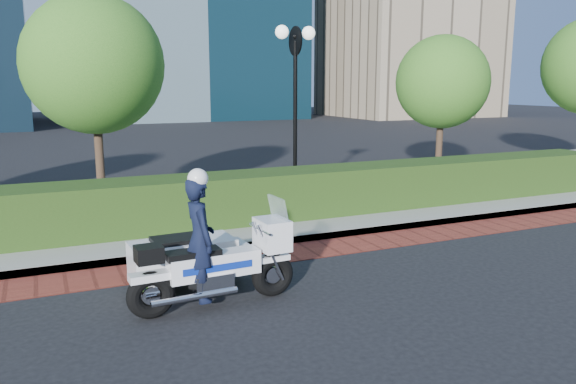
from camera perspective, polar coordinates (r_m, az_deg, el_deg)
name	(u,v)px	position (r m, az deg, el deg)	size (l,w,h in m)	color
ground	(373,272)	(9.28, 8.67, -8.03)	(120.00, 120.00, 0.00)	black
brick_strip	(330,247)	(10.51, 4.24, -5.64)	(60.00, 1.00, 0.01)	maroon
sidewalk	(247,199)	(14.49, -4.21, -0.74)	(60.00, 8.00, 0.15)	gray
hedge_main	(284,194)	(12.19, -0.39, -0.17)	(18.00, 1.20, 1.00)	#1C3411
lamppost	(295,85)	(13.83, 0.74, 10.77)	(1.02, 0.70, 4.21)	black
tree_b	(94,64)	(13.92, -19.14, 12.14)	(3.20, 3.20, 4.89)	#332319
tree_c	(442,82)	(17.88, 15.41, 10.71)	(2.80, 2.80, 4.30)	#332319
police_motorcycle	(199,255)	(7.95, -9.01, -6.30)	(2.38, 1.68, 1.93)	black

